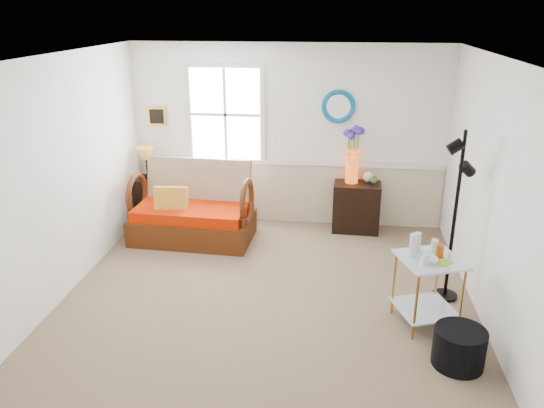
# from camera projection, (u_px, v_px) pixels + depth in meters

# --- Properties ---
(floor) EXTENTS (4.50, 5.00, 0.01)m
(floor) POSITION_uv_depth(u_px,v_px,m) (265.00, 307.00, 5.73)
(floor) COLOR #7D6550
(floor) RESTS_ON ground
(ceiling) EXTENTS (4.50, 5.00, 0.01)m
(ceiling) POSITION_uv_depth(u_px,v_px,m) (264.00, 59.00, 4.82)
(ceiling) COLOR white
(ceiling) RESTS_ON walls
(walls) EXTENTS (4.51, 5.01, 2.60)m
(walls) POSITION_uv_depth(u_px,v_px,m) (264.00, 193.00, 5.27)
(walls) COLOR white
(walls) RESTS_ON floor
(wainscot) EXTENTS (4.46, 0.02, 0.90)m
(wainscot) POSITION_uv_depth(u_px,v_px,m) (287.00, 193.00, 7.88)
(wainscot) COLOR #C5B396
(wainscot) RESTS_ON walls
(chair_rail) EXTENTS (4.46, 0.04, 0.06)m
(chair_rail) POSITION_uv_depth(u_px,v_px,m) (288.00, 163.00, 7.70)
(chair_rail) COLOR silver
(chair_rail) RESTS_ON walls
(window) EXTENTS (1.14, 0.06, 1.44)m
(window) POSITION_uv_depth(u_px,v_px,m) (225.00, 115.00, 7.57)
(window) COLOR white
(window) RESTS_ON walls
(picture) EXTENTS (0.28, 0.03, 0.28)m
(picture) POSITION_uv_depth(u_px,v_px,m) (157.00, 116.00, 7.71)
(picture) COLOR gold
(picture) RESTS_ON walls
(mirror) EXTENTS (0.47, 0.07, 0.47)m
(mirror) POSITION_uv_depth(u_px,v_px,m) (338.00, 106.00, 7.34)
(mirror) COLOR #008BC5
(mirror) RESTS_ON walls
(loveseat) EXTENTS (1.66, 0.99, 1.06)m
(loveseat) POSITION_uv_depth(u_px,v_px,m) (192.00, 203.00, 7.24)
(loveseat) COLOR #632B11
(loveseat) RESTS_ON floor
(throw_pillow) EXTENTS (0.45, 0.14, 0.44)m
(throw_pillow) POSITION_uv_depth(u_px,v_px,m) (171.00, 203.00, 7.12)
(throw_pillow) COLOR #B95F15
(throw_pillow) RESTS_ON loveseat
(lamp_stand) EXTENTS (0.42, 0.42, 0.68)m
(lamp_stand) POSITION_uv_depth(u_px,v_px,m) (150.00, 199.00, 7.94)
(lamp_stand) COLOR black
(lamp_stand) RESTS_ON floor
(table_lamp) EXTENTS (0.30, 0.30, 0.47)m
(table_lamp) POSITION_uv_depth(u_px,v_px,m) (146.00, 163.00, 7.71)
(table_lamp) COLOR #C18820
(table_lamp) RESTS_ON lamp_stand
(potted_plant) EXTENTS (0.39, 0.41, 0.26)m
(potted_plant) POSITION_uv_depth(u_px,v_px,m) (157.00, 170.00, 7.75)
(potted_plant) COLOR #436630
(potted_plant) RESTS_ON lamp_stand
(cabinet) EXTENTS (0.67, 0.45, 0.70)m
(cabinet) POSITION_uv_depth(u_px,v_px,m) (356.00, 207.00, 7.59)
(cabinet) COLOR black
(cabinet) RESTS_ON floor
(flower_vase) EXTENTS (0.26, 0.26, 0.80)m
(flower_vase) POSITION_uv_depth(u_px,v_px,m) (353.00, 155.00, 7.39)
(flower_vase) COLOR #EB4E17
(flower_vase) RESTS_ON cabinet
(side_table) EXTENTS (0.73, 0.73, 0.73)m
(side_table) POSITION_uv_depth(u_px,v_px,m) (427.00, 291.00, 5.32)
(side_table) COLOR #AD7835
(side_table) RESTS_ON floor
(tabletop_items) EXTENTS (0.55, 0.55, 0.24)m
(tabletop_items) POSITION_uv_depth(u_px,v_px,m) (429.00, 247.00, 5.17)
(tabletop_items) COLOR silver
(tabletop_items) RESTS_ON side_table
(floor_lamp) EXTENTS (0.30, 0.30, 1.90)m
(floor_lamp) POSITION_uv_depth(u_px,v_px,m) (455.00, 218.00, 5.60)
(floor_lamp) COLOR black
(floor_lamp) RESTS_ON floor
(ottoman) EXTENTS (0.57, 0.57, 0.36)m
(ottoman) POSITION_uv_depth(u_px,v_px,m) (459.00, 347.00, 4.75)
(ottoman) COLOR black
(ottoman) RESTS_ON floor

